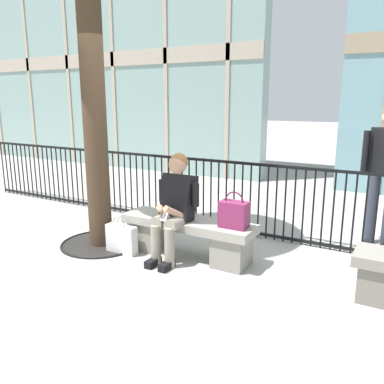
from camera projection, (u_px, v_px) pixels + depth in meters
ground_plane at (188, 256)px, 4.65m from camera, size 60.00×60.00×0.00m
stone_bench at (188, 234)px, 4.59m from camera, size 1.60×0.44×0.45m
seated_person_with_phone at (175, 204)px, 4.44m from camera, size 0.52×0.66×1.21m
handbag_on_bench at (234, 214)px, 4.22m from camera, size 0.30×0.18×0.40m
shopping_bag at (122, 239)px, 4.70m from camera, size 0.39×0.12×0.45m
plaza_railing at (226, 196)px, 5.41m from camera, size 9.65×0.04×1.00m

